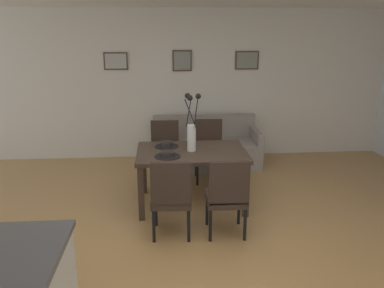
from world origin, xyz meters
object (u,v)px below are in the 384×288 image
dining_chair_near_right (165,149)px  sofa (206,148)px  dining_chair_far_left (227,194)px  dining_table (192,157)px  dining_chair_near_left (171,195)px  bowl_near_left (167,153)px  centerpiece_vase (192,129)px  framed_picture_right (247,60)px  dining_chair_far_right (209,147)px  bowl_near_right (167,144)px  framed_picture_center (182,61)px  framed_picture_left (116,61)px

dining_chair_near_right → sofa: 1.04m
dining_chair_far_left → dining_table: bearing=110.1°
dining_chair_near_right → dining_table: bearing=-69.1°
dining_table → dining_chair_near_left: (-0.29, -0.85, -0.14)m
dining_chair_near_left → dining_chair_near_right: bearing=91.4°
dining_chair_near_left → bowl_near_left: (-0.03, 0.64, 0.27)m
dining_table → dining_chair_near_left: bearing=-108.7°
centerpiece_vase → framed_picture_right: size_ratio=1.78×
sofa → dining_chair_near_right: bearing=-133.7°
dining_chair_near_left → framed_picture_right: (1.42, 2.93, 1.21)m
dining_chair_far_right → bowl_near_right: 0.98m
bowl_near_right → framed_picture_center: framed_picture_center is taller
dining_chair_far_right → sofa: size_ratio=0.51×
bowl_near_left → framed_picture_left: bearing=109.6°
dining_table → dining_chair_far_right: size_ratio=1.52×
dining_table → bowl_near_right: 0.40m
dining_chair_far_right → bowl_near_left: (-0.65, -1.11, 0.27)m
dining_chair_far_right → bowl_near_right: size_ratio=5.41×
dining_table → dining_chair_near_right: bearing=110.9°
bowl_near_left → bowl_near_right: size_ratio=1.00×
framed_picture_center → framed_picture_right: 1.13m
dining_chair_near_right → bowl_near_left: (0.02, -1.08, 0.27)m
dining_chair_far_left → bowl_near_right: (-0.64, 1.09, 0.27)m
centerpiece_vase → bowl_near_right: (-0.32, 0.21, -0.24)m
centerpiece_vase → framed_picture_left: (-1.13, 2.08, 0.70)m
bowl_near_left → dining_chair_far_left: bearing=-46.1°
dining_chair_far_left → framed_picture_right: framed_picture_right is taller
dining_table → framed_picture_left: bearing=118.6°
centerpiece_vase → dining_table: bearing=-124.7°
dining_chair_far_right → framed_picture_right: (0.80, 1.18, 1.21)m
centerpiece_vase → sofa: 1.80m
dining_chair_far_right → sofa: (0.03, 0.70, -0.23)m
dining_chair_near_left → dining_chair_near_right: same height
sofa → framed_picture_right: (0.77, 0.48, 1.44)m
dining_table → framed_picture_left: (-1.13, 2.08, 1.07)m
framed_picture_right → bowl_near_right: bearing=-127.8°
bowl_near_right → framed_picture_right: bearing=52.2°
dining_chair_far_left → dining_chair_far_right: 1.78m
bowl_near_left → dining_table: bearing=34.2°
centerpiece_vase → framed_picture_center: 2.19m
dining_table → dining_chair_near_right: dining_chair_near_right is taller
dining_chair_far_right → bowl_near_right: bearing=-133.4°
centerpiece_vase → framed_picture_center: framed_picture_center is taller
dining_chair_near_left → framed_picture_center: 3.19m
dining_chair_far_right → centerpiece_vase: bearing=-110.4°
dining_chair_near_right → centerpiece_vase: 1.06m
dining_chair_near_right → framed_picture_center: size_ratio=2.57×
dining_chair_near_left → framed_picture_left: (-0.84, 2.93, 1.21)m
dining_chair_near_right → framed_picture_right: (1.46, 1.21, 1.21)m
centerpiece_vase → bowl_near_right: size_ratio=4.32×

